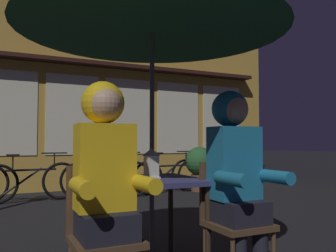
# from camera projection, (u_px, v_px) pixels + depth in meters

# --- Properties ---
(cafe_table) EXTENTS (0.72, 0.72, 0.74)m
(cafe_table) POSITION_uv_depth(u_px,v_px,m) (152.00, 192.00, 2.70)
(cafe_table) COLOR navy
(cafe_table) RESTS_ON ground_plane
(patio_umbrella) EXTENTS (2.10, 2.10, 2.31)m
(patio_umbrella) POSITION_uv_depth(u_px,v_px,m) (152.00, 10.00, 2.76)
(patio_umbrella) COLOR #4C4C51
(patio_umbrella) RESTS_ON ground_plane
(lantern) EXTENTS (0.11, 0.11, 0.23)m
(lantern) POSITION_uv_depth(u_px,v_px,m) (151.00, 163.00, 2.68)
(lantern) COLOR white
(lantern) RESTS_ON cafe_table
(chair_left) EXTENTS (0.40, 0.40, 0.87)m
(chair_left) POSITION_uv_depth(u_px,v_px,m) (103.00, 229.00, 2.15)
(chair_left) COLOR #513823
(chair_left) RESTS_ON ground_plane
(chair_right) EXTENTS (0.40, 0.40, 0.87)m
(chair_right) POSITION_uv_depth(u_px,v_px,m) (232.00, 215.00, 2.56)
(chair_right) COLOR #513823
(chair_right) RESTS_ON ground_plane
(person_left_hooded) EXTENTS (0.45, 0.56, 1.40)m
(person_left_hooded) POSITION_uv_depth(u_px,v_px,m) (106.00, 171.00, 2.12)
(person_left_hooded) COLOR black
(person_left_hooded) RESTS_ON ground_plane
(person_right_hooded) EXTENTS (0.45, 0.56, 1.40)m
(person_right_hooded) POSITION_uv_depth(u_px,v_px,m) (236.00, 166.00, 2.53)
(person_right_hooded) COLOR black
(person_right_hooded) RESTS_ON ground_plane
(shopfront_building) EXTENTS (10.00, 0.93, 6.20)m
(shopfront_building) POSITION_uv_depth(u_px,v_px,m) (71.00, 49.00, 7.81)
(shopfront_building) COLOR gold
(shopfront_building) RESTS_ON ground_plane
(bicycle_third) EXTENTS (1.68, 0.17, 0.84)m
(bicycle_third) POSITION_uv_depth(u_px,v_px,m) (30.00, 181.00, 5.99)
(bicycle_third) COLOR black
(bicycle_third) RESTS_ON ground_plane
(bicycle_fourth) EXTENTS (1.67, 0.32, 0.84)m
(bicycle_fourth) POSITION_uv_depth(u_px,v_px,m) (107.00, 179.00, 6.43)
(bicycle_fourth) COLOR black
(bicycle_fourth) RESTS_ON ground_plane
(bicycle_fifth) EXTENTS (1.67, 0.26, 0.84)m
(bicycle_fifth) POSITION_uv_depth(u_px,v_px,m) (170.00, 176.00, 7.04)
(bicycle_fifth) COLOR black
(bicycle_fifth) RESTS_ON ground_plane
(bicycle_furthest) EXTENTS (1.68, 0.23, 0.84)m
(bicycle_furthest) POSITION_uv_depth(u_px,v_px,m) (208.00, 173.00, 7.59)
(bicycle_furthest) COLOR black
(bicycle_furthest) RESTS_ON ground_plane
(potted_plant) EXTENTS (0.60, 0.60, 0.92)m
(potted_plant) POSITION_uv_depth(u_px,v_px,m) (200.00, 165.00, 7.34)
(potted_plant) COLOR brown
(potted_plant) RESTS_ON ground_plane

